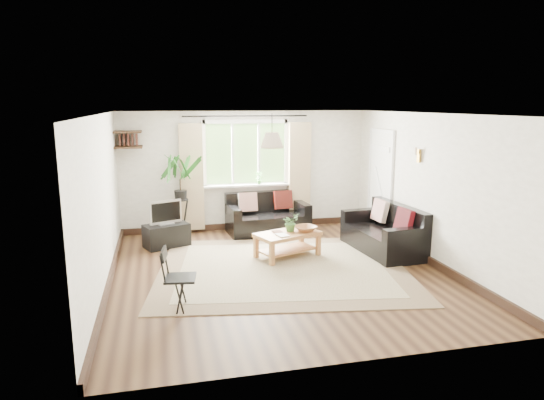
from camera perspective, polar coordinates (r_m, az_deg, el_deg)
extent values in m
plane|color=black|center=(7.54, 0.70, -8.43)|extent=(5.50, 5.50, 0.00)
plane|color=white|center=(7.10, 0.75, 10.12)|extent=(5.50, 5.50, 0.00)
cube|color=beige|center=(9.88, -3.11, 3.47)|extent=(5.00, 0.02, 2.40)
cube|color=beige|center=(4.68, 8.87, -5.61)|extent=(5.00, 0.02, 2.40)
cube|color=beige|center=(7.07, -19.37, -0.34)|extent=(0.02, 5.50, 2.40)
cube|color=beige|center=(8.18, 17.98, 1.28)|extent=(0.02, 5.50, 2.40)
cube|color=#C0B695|center=(7.66, 1.26, -8.02)|extent=(4.29, 3.84, 0.02)
cube|color=silver|center=(9.68, 12.59, 1.84)|extent=(0.06, 0.96, 2.06)
imported|color=#346026|center=(8.16, 2.19, -2.64)|extent=(0.36, 0.34, 0.30)
imported|color=brown|center=(8.20, 3.97, -3.37)|extent=(0.45, 0.45, 0.09)
imported|color=white|center=(7.88, 0.67, -4.22)|extent=(0.22, 0.27, 0.02)
imported|color=#502D20|center=(8.08, 0.15, -3.82)|extent=(0.17, 0.22, 0.02)
cube|color=black|center=(8.96, -12.30, -4.08)|extent=(0.88, 0.68, 0.41)
imported|color=#2D6023|center=(9.83, -1.54, 2.65)|extent=(0.14, 0.10, 0.27)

